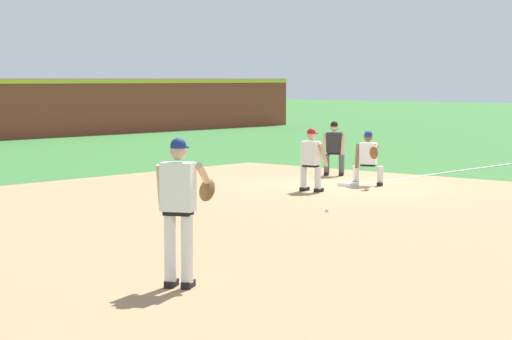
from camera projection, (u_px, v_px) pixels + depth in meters
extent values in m
plane|color=#336B2D|center=(348.00, 186.00, 24.07)|extent=(160.00, 160.00, 0.00)
cube|color=#A87F56|center=(291.00, 220.00, 18.18)|extent=(18.00, 18.00, 0.01)
cube|color=white|center=(481.00, 168.00, 28.98)|extent=(13.14, 0.10, 0.00)
cube|color=white|center=(348.00, 184.00, 24.06)|extent=(0.38, 0.38, 0.09)
sphere|color=white|center=(327.00, 210.00, 19.34)|extent=(0.07, 0.07, 0.07)
cube|color=black|center=(171.00, 283.00, 12.36)|extent=(0.28, 0.21, 0.09)
cylinder|color=white|center=(170.00, 248.00, 12.28)|extent=(0.15, 0.15, 0.84)
cube|color=black|center=(188.00, 284.00, 12.31)|extent=(0.28, 0.21, 0.09)
cylinder|color=white|center=(187.00, 249.00, 12.23)|extent=(0.15, 0.15, 0.84)
cube|color=black|center=(178.00, 213.00, 12.21)|extent=(0.33, 0.39, 0.06)
cube|color=white|center=(178.00, 187.00, 12.19)|extent=(0.39, 0.46, 0.60)
sphere|color=tan|center=(178.00, 152.00, 12.17)|extent=(0.21, 0.21, 0.21)
sphere|color=navy|center=(178.00, 146.00, 12.16)|extent=(0.20, 0.20, 0.20)
cube|color=navy|center=(181.00, 147.00, 12.25)|extent=(0.17, 0.20, 0.02)
cylinder|color=tan|center=(161.00, 188.00, 12.32)|extent=(0.21, 0.16, 0.59)
cylinder|color=tan|center=(205.00, 177.00, 12.40)|extent=(0.51, 0.31, 0.41)
ellipsoid|color=brown|center=(207.00, 190.00, 12.49)|extent=(0.36, 0.31, 0.34)
cube|color=black|center=(380.00, 184.00, 24.07)|extent=(0.28, 0.21, 0.09)
cylinder|color=white|center=(380.00, 174.00, 24.08)|extent=(0.15, 0.15, 0.40)
cube|color=black|center=(355.00, 183.00, 24.24)|extent=(0.28, 0.21, 0.09)
cylinder|color=white|center=(356.00, 174.00, 24.26)|extent=(0.15, 0.15, 0.40)
cube|color=black|center=(368.00, 165.00, 24.15)|extent=(0.32, 0.39, 0.06)
cube|color=white|center=(368.00, 153.00, 24.13)|extent=(0.38, 0.46, 0.52)
sphere|color=brown|center=(368.00, 137.00, 24.07)|extent=(0.21, 0.21, 0.21)
sphere|color=navy|center=(368.00, 135.00, 24.07)|extent=(0.20, 0.20, 0.20)
cube|color=navy|center=(368.00, 136.00, 23.98)|extent=(0.17, 0.20, 0.02)
cylinder|color=brown|center=(375.00, 149.00, 23.64)|extent=(0.57, 0.32, 0.24)
cylinder|color=brown|center=(357.00, 156.00, 24.11)|extent=(0.25, 0.18, 0.58)
ellipsoid|color=brown|center=(374.00, 153.00, 23.45)|extent=(0.28, 0.27, 0.35)
cube|color=black|center=(305.00, 189.00, 23.00)|extent=(0.26, 0.12, 0.09)
cylinder|color=white|center=(304.00, 177.00, 22.94)|extent=(0.15, 0.15, 0.50)
cube|color=black|center=(319.00, 190.00, 22.75)|extent=(0.26, 0.12, 0.09)
cylinder|color=white|center=(318.00, 178.00, 22.70)|extent=(0.15, 0.15, 0.50)
cube|color=black|center=(311.00, 166.00, 22.79)|extent=(0.22, 0.35, 0.06)
cube|color=white|center=(311.00, 153.00, 22.77)|extent=(0.26, 0.41, 0.54)
sphere|color=tan|center=(311.00, 136.00, 22.75)|extent=(0.21, 0.21, 0.21)
sphere|color=maroon|center=(311.00, 132.00, 22.74)|extent=(0.20, 0.20, 0.20)
cube|color=maroon|center=(314.00, 133.00, 22.81)|extent=(0.12, 0.18, 0.02)
cylinder|color=tan|center=(306.00, 154.00, 23.04)|extent=(0.33, 0.11, 0.56)
cylinder|color=tan|center=(323.00, 155.00, 22.73)|extent=(0.33, 0.11, 0.56)
cube|color=black|center=(341.00, 174.00, 26.58)|extent=(0.28, 0.22, 0.09)
cylinder|color=#515154|center=(342.00, 163.00, 26.59)|extent=(0.15, 0.15, 0.50)
cube|color=black|center=(326.00, 174.00, 26.66)|extent=(0.28, 0.22, 0.09)
cylinder|color=#515154|center=(327.00, 163.00, 26.68)|extent=(0.15, 0.15, 0.50)
cube|color=black|center=(334.00, 153.00, 26.61)|extent=(0.34, 0.39, 0.06)
cube|color=#232326|center=(334.00, 142.00, 26.58)|extent=(0.41, 0.47, 0.54)
sphere|color=tan|center=(334.00, 128.00, 26.53)|extent=(0.21, 0.21, 0.21)
sphere|color=black|center=(334.00, 125.00, 26.52)|extent=(0.20, 0.20, 0.20)
cube|color=black|center=(334.00, 126.00, 26.44)|extent=(0.18, 0.20, 0.02)
cylinder|color=tan|center=(343.00, 144.00, 26.39)|extent=(0.33, 0.24, 0.56)
cylinder|color=tan|center=(324.00, 144.00, 26.50)|extent=(0.33, 0.24, 0.56)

